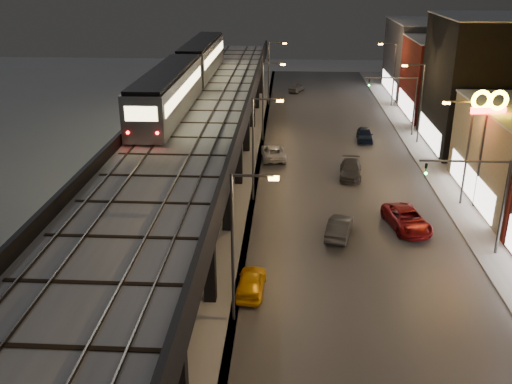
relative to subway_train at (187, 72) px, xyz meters
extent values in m
cube|color=#46474D|center=(16.00, -10.23, -8.53)|extent=(17.00, 120.00, 0.06)
cube|color=#9FA1A8|center=(26.00, -10.23, -8.49)|extent=(4.00, 120.00, 0.14)
cube|color=#9FA1A8|center=(2.50, -10.23, -8.53)|extent=(11.00, 120.00, 0.06)
cube|color=black|center=(2.50, -13.23, -2.76)|extent=(9.00, 100.00, 1.00)
cube|color=black|center=(-1.20, -40.23, -5.91)|extent=(0.70, 0.70, 5.30)
cube|color=black|center=(6.20, -40.23, -5.91)|extent=(0.70, 0.70, 5.30)
cube|color=black|center=(2.50, -40.23, -3.41)|extent=(8.00, 0.60, 0.50)
cube|color=black|center=(-1.20, -30.23, -5.91)|extent=(0.70, 0.70, 5.30)
cube|color=black|center=(6.20, -30.23, -5.91)|extent=(0.70, 0.70, 5.30)
cube|color=black|center=(2.50, -30.23, -3.41)|extent=(8.00, 0.60, 0.50)
cube|color=black|center=(-1.20, -20.23, -5.91)|extent=(0.70, 0.70, 5.30)
cube|color=black|center=(6.20, -20.23, -5.91)|extent=(0.70, 0.70, 5.30)
cube|color=black|center=(2.50, -20.23, -3.41)|extent=(8.00, 0.60, 0.50)
cube|color=black|center=(-1.20, -10.23, -5.91)|extent=(0.70, 0.70, 5.30)
cube|color=black|center=(6.20, -10.23, -5.91)|extent=(0.70, 0.70, 5.30)
cube|color=black|center=(2.50, -10.23, -3.41)|extent=(8.00, 0.60, 0.50)
cube|color=black|center=(-1.20, -0.23, -5.91)|extent=(0.70, 0.70, 5.30)
cube|color=black|center=(6.20, -0.23, -5.91)|extent=(0.70, 0.70, 5.30)
cube|color=black|center=(2.50, -0.23, -3.41)|extent=(8.00, 0.60, 0.50)
cube|color=black|center=(-1.20, 9.77, -5.91)|extent=(0.70, 0.70, 5.30)
cube|color=black|center=(6.20, 9.77, -5.91)|extent=(0.70, 0.70, 5.30)
cube|color=black|center=(2.50, 9.77, -3.41)|extent=(8.00, 0.60, 0.50)
cube|color=black|center=(-1.20, 19.77, -5.91)|extent=(0.70, 0.70, 5.30)
cube|color=black|center=(6.20, 19.77, -5.91)|extent=(0.70, 0.70, 5.30)
cube|color=black|center=(2.50, 19.77, -3.41)|extent=(8.00, 0.60, 0.50)
cube|color=black|center=(-1.20, 29.77, -5.91)|extent=(0.70, 0.70, 5.30)
cube|color=black|center=(6.20, 29.77, -5.91)|extent=(0.70, 0.70, 5.30)
cube|color=black|center=(2.50, 29.77, -3.41)|extent=(8.00, 0.60, 0.50)
cube|color=#B2B7C1|center=(2.50, -13.23, -2.18)|extent=(8.40, 100.00, 0.16)
cube|color=#332D28|center=(-0.72, -13.23, -2.02)|extent=(0.08, 98.00, 0.16)
cube|color=#332D28|center=(0.72, -13.23, -2.02)|extent=(0.08, 98.00, 0.16)
cube|color=#332D28|center=(3.78, -13.23, -2.02)|extent=(0.08, 98.00, 0.16)
cube|color=#332D28|center=(5.22, -13.23, -2.02)|extent=(0.08, 98.00, 0.16)
cube|color=black|center=(2.50, -43.23, -2.07)|extent=(7.80, 0.24, 0.06)
cube|color=black|center=(2.50, -27.23, -2.07)|extent=(7.80, 0.24, 0.06)
cube|color=black|center=(2.50, -11.23, -2.07)|extent=(7.80, 0.24, 0.06)
cube|color=black|center=(2.50, 4.77, -2.07)|extent=(7.80, 0.24, 0.06)
cube|color=black|center=(2.50, 20.77, -2.07)|extent=(7.80, 0.24, 0.06)
cube|color=black|center=(6.85, -13.23, -1.71)|extent=(0.30, 100.00, 1.10)
cube|color=black|center=(-1.85, -13.23, -1.71)|extent=(0.30, 100.00, 1.10)
cube|color=white|center=(26.45, -13.23, -6.96)|extent=(0.10, 12.00, 2.40)
cube|color=black|center=(32.50, 2.77, -1.56)|extent=(12.00, 13.00, 14.00)
cube|color=white|center=(26.45, 2.77, -6.96)|extent=(0.10, 10.40, 2.40)
cube|color=#B2B7C1|center=(32.50, 2.77, 5.52)|extent=(12.20, 13.20, 0.16)
cube|color=maroon|center=(32.50, 16.77, -3.56)|extent=(12.00, 12.00, 10.00)
cube|color=white|center=(26.45, 16.77, -6.96)|extent=(0.10, 9.60, 2.40)
cube|color=#B2B7C1|center=(32.50, 16.77, 1.52)|extent=(12.20, 12.20, 0.16)
cube|color=#3D3D46|center=(32.50, 30.77, -3.06)|extent=(12.00, 16.00, 11.00)
cube|color=white|center=(26.45, 30.77, -6.96)|extent=(0.10, 12.80, 2.40)
cube|color=#B2B7C1|center=(32.50, 30.77, 2.52)|extent=(12.20, 16.20, 0.16)
cylinder|color=#38383A|center=(7.80, -32.23, -4.06)|extent=(0.18, 0.18, 9.00)
cube|color=#38383A|center=(8.90, -32.23, 0.34)|extent=(2.20, 0.12, 0.12)
cube|color=orange|center=(10.00, -32.23, 0.22)|extent=(0.55, 0.28, 0.18)
cylinder|color=#38383A|center=(7.80, -14.23, -4.06)|extent=(0.18, 0.18, 9.00)
cube|color=#38383A|center=(8.90, -14.23, 0.34)|extent=(2.20, 0.12, 0.12)
cube|color=orange|center=(10.00, -14.23, 0.22)|extent=(0.55, 0.28, 0.18)
cylinder|color=#38383A|center=(25.50, -14.23, -4.06)|extent=(0.18, 0.18, 9.00)
cube|color=#38383A|center=(24.40, -14.23, 0.34)|extent=(2.20, 0.12, 0.12)
cube|color=orange|center=(23.30, -14.23, 0.22)|extent=(0.55, 0.28, 0.18)
cylinder|color=#38383A|center=(7.80, 3.77, -4.06)|extent=(0.18, 0.18, 9.00)
cube|color=#38383A|center=(8.90, 3.77, 0.34)|extent=(2.20, 0.12, 0.12)
cube|color=orange|center=(10.00, 3.77, 0.22)|extent=(0.55, 0.28, 0.18)
cylinder|color=#38383A|center=(25.50, 3.77, -4.06)|extent=(0.18, 0.18, 9.00)
cube|color=#38383A|center=(24.40, 3.77, 0.34)|extent=(2.20, 0.12, 0.12)
cube|color=orange|center=(23.30, 3.77, 0.22)|extent=(0.55, 0.28, 0.18)
cylinder|color=#38383A|center=(7.80, 21.77, -4.06)|extent=(0.18, 0.18, 9.00)
cube|color=#38383A|center=(8.90, 21.77, 0.34)|extent=(2.20, 0.12, 0.12)
cube|color=orange|center=(10.00, 21.77, 0.22)|extent=(0.55, 0.28, 0.18)
cylinder|color=#38383A|center=(25.50, 21.77, -4.06)|extent=(0.18, 0.18, 9.00)
cube|color=#38383A|center=(24.40, 21.77, 0.34)|extent=(2.20, 0.12, 0.12)
cube|color=orange|center=(23.30, 21.77, 0.22)|extent=(0.55, 0.28, 0.18)
cylinder|color=#38383A|center=(25.50, -23.23, -5.06)|extent=(0.20, 0.20, 7.00)
cube|color=#38383A|center=(22.50, -23.23, -1.66)|extent=(6.00, 0.12, 0.12)
imported|color=black|center=(20.00, -23.23, -2.16)|extent=(0.20, 0.16, 1.00)
sphere|color=#0CFF26|center=(20.00, -23.38, -2.41)|extent=(0.18, 0.18, 0.18)
cylinder|color=#38383A|center=(25.50, 6.77, -5.06)|extent=(0.20, 0.20, 7.00)
cube|color=#38383A|center=(22.50, 6.77, -1.66)|extent=(6.00, 0.12, 0.12)
imported|color=black|center=(20.00, 6.77, -2.16)|extent=(0.20, 0.16, 1.00)
sphere|color=#0CFF26|center=(20.00, 6.62, -2.41)|extent=(0.18, 0.18, 0.18)
cube|color=gray|center=(0.00, -10.30, -0.12)|extent=(3.19, 19.22, 3.63)
cube|color=black|center=(0.00, -10.30, 1.83)|extent=(2.86, 18.68, 0.27)
cube|color=#E3D58B|center=(-1.60, -10.30, 0.37)|extent=(0.05, 17.58, 0.99)
cube|color=#E3D58B|center=(1.60, -10.30, 0.37)|extent=(0.05, 17.58, 0.99)
cube|color=gray|center=(0.00, 10.32, -0.12)|extent=(3.19, 19.22, 3.63)
cube|color=black|center=(0.00, 10.32, 1.83)|extent=(2.86, 18.68, 0.27)
cube|color=#E3D58B|center=(-1.60, 10.32, 0.37)|extent=(0.05, 17.58, 0.99)
cube|color=#E3D58B|center=(1.60, 10.32, 0.37)|extent=(0.05, 17.58, 0.99)
cube|color=#E3D58B|center=(0.00, -19.93, 0.43)|extent=(2.42, 0.05, 1.10)
sphere|color=#FF0C0C|center=(-1.10, -19.95, -1.00)|extent=(0.22, 0.22, 0.22)
sphere|color=#FF0C0C|center=(1.10, -19.95, -1.00)|extent=(0.22, 0.22, 0.22)
imported|color=#F3AD11|center=(8.61, -29.22, -7.85)|extent=(1.86, 4.21, 1.41)
imported|color=#38393C|center=(14.70, -21.00, -7.81)|extent=(2.53, 4.75, 1.49)
imported|color=white|center=(9.22, -2.84, -7.85)|extent=(2.93, 5.33, 1.41)
imported|color=slate|center=(11.92, 31.14, -7.87)|extent=(2.86, 4.35, 1.38)
imported|color=maroon|center=(20.00, -19.33, -7.79)|extent=(3.53, 5.91, 1.54)
imported|color=#36383C|center=(16.78, -8.04, -7.83)|extent=(2.51, 5.15, 1.44)
imported|color=black|center=(19.58, 4.23, -7.81)|extent=(2.05, 4.50, 1.50)
cylinder|color=#38383A|center=(26.50, -14.72, -4.54)|extent=(0.24, 0.24, 8.04)
cube|color=#FF0C0C|center=(26.50, -14.72, -0.21)|extent=(2.81, 0.25, 0.50)
torus|color=yellow|center=(25.85, -14.72, 0.59)|extent=(1.66, 0.54, 1.63)
torus|color=yellow|center=(27.15, -14.72, 0.59)|extent=(1.66, 0.54, 1.63)
camera|label=1|loc=(10.66, -59.88, 10.54)|focal=40.00mm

